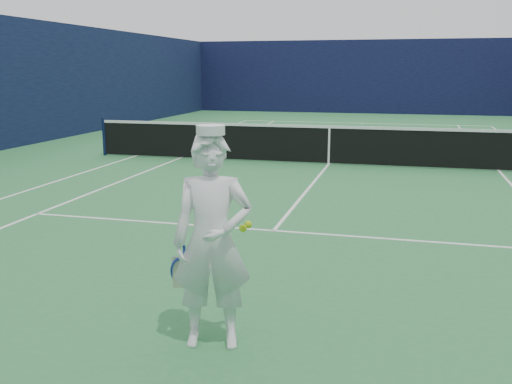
% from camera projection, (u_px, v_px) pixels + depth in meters
% --- Properties ---
extents(ground, '(80.00, 80.00, 0.00)m').
position_uv_depth(ground, '(329.00, 164.00, 14.71)').
color(ground, '#2B723C').
rests_on(ground, ground).
extents(court_markings, '(11.03, 23.83, 0.01)m').
position_uv_depth(court_markings, '(329.00, 164.00, 14.71)').
color(court_markings, white).
rests_on(court_markings, ground).
extents(windscreen_fence, '(20.12, 36.12, 4.00)m').
position_uv_depth(windscreen_fence, '(331.00, 86.00, 14.29)').
color(windscreen_fence, '#0E1133').
rests_on(windscreen_fence, ground).
extents(tennis_net, '(12.88, 0.09, 1.07)m').
position_uv_depth(tennis_net, '(329.00, 143.00, 14.59)').
color(tennis_net, '#141E4C').
rests_on(tennis_net, ground).
extents(tennis_player, '(0.86, 0.60, 1.95)m').
position_uv_depth(tennis_player, '(212.00, 241.00, 4.91)').
color(tennis_player, white).
rests_on(tennis_player, ground).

